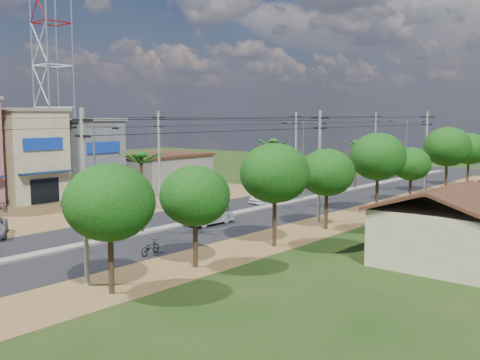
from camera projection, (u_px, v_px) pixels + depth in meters
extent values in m
plane|color=black|center=(97.00, 244.00, 37.85)|extent=(160.00, 160.00, 0.00)
cube|color=black|center=(239.00, 213.00, 49.29)|extent=(12.00, 110.00, 0.04)
cube|color=#605E56|center=(260.00, 208.00, 51.56)|extent=(1.00, 90.00, 0.18)
cube|color=#54311C|center=(72.00, 206.00, 53.50)|extent=(18.00, 46.00, 0.04)
cube|color=#54311C|center=(323.00, 226.00, 43.87)|extent=(5.00, 90.00, 0.03)
cube|color=gray|center=(22.00, 156.00, 56.68)|extent=(8.00, 6.00, 9.00)
cube|color=#605E56|center=(20.00, 110.00, 56.14)|extent=(8.40, 6.40, 0.30)
cube|color=#102243|center=(46.00, 173.00, 54.04)|extent=(0.80, 5.40, 0.15)
cube|color=black|center=(45.00, 191.00, 54.47)|extent=(0.10, 3.00, 2.40)
cube|color=navy|center=(43.00, 144.00, 53.92)|extent=(0.12, 4.20, 1.20)
cube|color=#484A4F|center=(81.00, 157.00, 62.07)|extent=(8.00, 6.00, 8.00)
cube|color=#605E56|center=(80.00, 119.00, 61.59)|extent=(8.40, 6.40, 0.30)
cube|color=#102243|center=(106.00, 167.00, 59.37)|extent=(0.80, 5.40, 0.15)
cube|color=black|center=(104.00, 184.00, 59.80)|extent=(0.10, 3.00, 2.40)
cube|color=navy|center=(104.00, 147.00, 59.33)|extent=(0.12, 4.20, 1.20)
cube|color=#605E56|center=(156.00, 170.00, 69.31)|extent=(10.00, 10.00, 3.60)
cube|color=black|center=(156.00, 154.00, 69.08)|extent=(10.40, 10.40, 0.30)
cylinder|color=gray|center=(31.00, 23.00, 63.32)|extent=(0.24, 0.24, 38.00)
cylinder|color=gray|center=(46.00, 19.00, 61.28)|extent=(0.24, 0.24, 38.00)
cylinder|color=gray|center=(72.00, 23.00, 63.72)|extent=(0.24, 0.24, 38.00)
cylinder|color=gray|center=(56.00, 26.00, 65.76)|extent=(0.24, 0.24, 38.00)
cube|color=gray|center=(448.00, 236.00, 32.55)|extent=(7.00, 7.00, 3.30)
cylinder|color=black|center=(111.00, 252.00, 26.99)|extent=(0.28, 0.28, 4.20)
ellipsoid|color=black|center=(109.00, 202.00, 26.71)|extent=(4.40, 4.40, 3.74)
cylinder|color=black|center=(195.00, 234.00, 31.71)|extent=(0.28, 0.28, 3.85)
ellipsoid|color=black|center=(195.00, 196.00, 31.45)|extent=(4.00, 4.00, 3.40)
cylinder|color=black|center=(274.00, 213.00, 36.75)|extent=(0.28, 0.28, 4.55)
ellipsoid|color=black|center=(275.00, 173.00, 36.45)|extent=(4.60, 4.60, 3.91)
cylinder|color=black|center=(326.00, 203.00, 42.30)|extent=(0.28, 0.28, 4.06)
ellipsoid|color=black|center=(327.00, 172.00, 42.04)|extent=(4.20, 4.20, 3.57)
cylinder|color=black|center=(377.00, 188.00, 48.24)|extent=(0.28, 0.28, 4.76)
ellipsoid|color=black|center=(378.00, 156.00, 47.92)|extent=(4.80, 4.80, 4.08)
cylinder|color=black|center=(410.00, 185.00, 54.65)|extent=(0.28, 0.28, 3.64)
ellipsoid|color=black|center=(411.00, 164.00, 54.41)|extent=(3.80, 3.80, 3.23)
cylinder|color=black|center=(446.00, 173.00, 60.30)|extent=(0.28, 0.28, 4.90)
ellipsoid|color=black|center=(447.00, 147.00, 59.97)|extent=(5.00, 5.00, 4.25)
cylinder|color=black|center=(468.00, 170.00, 66.62)|extent=(0.28, 0.28, 4.34)
ellipsoid|color=black|center=(469.00, 149.00, 66.33)|extent=(4.40, 4.40, 3.74)
cylinder|color=black|center=(142.00, 195.00, 40.57)|extent=(0.22, 0.22, 5.80)
cylinder|color=black|center=(273.00, 174.00, 52.74)|extent=(0.22, 0.22, 6.20)
cylinder|color=black|center=(356.00, 166.00, 64.98)|extent=(0.22, 0.22, 5.50)
cylinder|color=gray|center=(95.00, 185.00, 37.39)|extent=(0.16, 0.16, 8.00)
cube|color=gray|center=(105.00, 126.00, 36.17)|extent=(2.40, 0.08, 0.08)
cube|color=gray|center=(83.00, 126.00, 37.70)|extent=(2.40, 0.08, 0.08)
cube|color=black|center=(115.00, 128.00, 35.48)|extent=(0.50, 0.18, 0.12)
cube|color=black|center=(73.00, 127.00, 38.41)|extent=(0.50, 0.18, 0.12)
cylinder|color=gray|center=(303.00, 161.00, 56.45)|extent=(0.16, 0.16, 8.00)
cube|color=gray|center=(314.00, 122.00, 55.23)|extent=(2.40, 0.08, 0.08)
cube|color=gray|center=(294.00, 122.00, 56.76)|extent=(2.40, 0.08, 0.08)
cube|color=black|center=(323.00, 123.00, 54.54)|extent=(0.50, 0.18, 0.12)
cube|color=black|center=(285.00, 123.00, 57.47)|extent=(0.50, 0.18, 0.12)
cylinder|color=gray|center=(406.00, 149.00, 75.51)|extent=(0.16, 0.16, 8.00)
cube|color=gray|center=(416.00, 120.00, 74.29)|extent=(2.40, 0.08, 0.08)
cube|color=gray|center=(399.00, 120.00, 75.82)|extent=(2.40, 0.08, 0.08)
cube|color=black|center=(424.00, 121.00, 73.60)|extent=(0.50, 0.18, 0.12)
cube|color=black|center=(391.00, 121.00, 76.53)|extent=(0.50, 0.18, 0.12)
cylinder|color=#605E56|center=(159.00, 161.00, 50.94)|extent=(0.24, 0.24, 9.00)
cube|color=black|center=(158.00, 117.00, 50.49)|extent=(1.60, 0.12, 0.12)
cube|color=black|center=(159.00, 126.00, 50.58)|extent=(1.20, 0.12, 0.12)
cylinder|color=#605E56|center=(296.00, 149.00, 67.71)|extent=(0.24, 0.24, 9.00)
cube|color=black|center=(296.00, 117.00, 67.26)|extent=(1.60, 0.12, 0.12)
cube|color=black|center=(296.00, 123.00, 67.35)|extent=(1.20, 0.12, 0.12)
cylinder|color=#605E56|center=(375.00, 143.00, 83.72)|extent=(0.24, 0.24, 9.00)
cube|color=black|center=(376.00, 116.00, 83.26)|extent=(1.60, 0.12, 0.12)
cube|color=black|center=(376.00, 122.00, 83.36)|extent=(1.20, 0.12, 0.12)
cylinder|color=#605E56|center=(85.00, 198.00, 27.98)|extent=(0.24, 0.24, 9.00)
cube|color=black|center=(82.00, 120.00, 27.53)|extent=(1.60, 0.12, 0.12)
cube|color=black|center=(83.00, 136.00, 27.62)|extent=(1.20, 0.12, 0.12)
cylinder|color=#605E56|center=(319.00, 167.00, 44.75)|extent=(0.24, 0.24, 9.00)
cube|color=black|center=(320.00, 118.00, 44.30)|extent=(1.60, 0.12, 0.12)
cube|color=black|center=(320.00, 128.00, 44.39)|extent=(1.20, 0.12, 0.12)
cylinder|color=#605E56|center=(426.00, 153.00, 61.52)|extent=(0.24, 0.24, 9.00)
cube|color=black|center=(427.00, 117.00, 61.07)|extent=(1.60, 0.12, 0.12)
cube|color=black|center=(427.00, 124.00, 61.17)|extent=(1.20, 0.12, 0.12)
imported|color=gray|center=(210.00, 216.00, 44.11)|extent=(1.62, 4.24, 1.38)
imported|color=silver|center=(272.00, 195.00, 55.29)|extent=(2.80, 5.31, 1.47)
imported|color=black|center=(82.00, 204.00, 49.85)|extent=(4.66, 2.02, 1.57)
imported|color=black|center=(150.00, 248.00, 34.63)|extent=(1.00, 1.87, 0.94)
imported|color=black|center=(222.00, 207.00, 49.79)|extent=(0.64, 1.75, 0.91)
imported|color=black|center=(288.00, 188.00, 61.91)|extent=(0.76, 1.91, 1.12)
imported|color=black|center=(2.00, 207.00, 49.98)|extent=(1.71, 0.68, 1.00)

